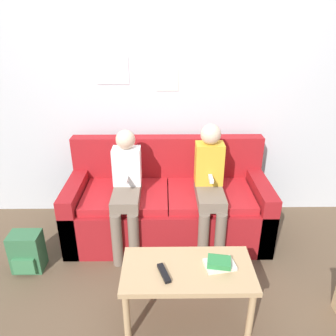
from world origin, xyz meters
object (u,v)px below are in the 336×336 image
at_px(backpack, 27,252).
at_px(coffee_table, 188,275).
at_px(tv_remote, 164,273).
at_px(person_left, 126,187).
at_px(person_right, 210,183).
at_px(couch, 168,206).

bearing_deg(backpack, coffee_table, -21.09).
xyz_separation_m(coffee_table, tv_remote, (-0.16, -0.06, 0.07)).
bearing_deg(person_left, coffee_table, -59.30).
relative_size(coffee_table, person_right, 0.77).
xyz_separation_m(person_left, tv_remote, (0.32, -0.86, -0.17)).
bearing_deg(person_left, backpack, -159.23).
distance_m(coffee_table, person_right, 0.88).
bearing_deg(tv_remote, coffee_table, 0.68).
bearing_deg(tv_remote, backpack, 135.02).
bearing_deg(person_right, tv_remote, -114.61).
distance_m(coffee_table, person_left, 0.96).
height_order(coffee_table, person_left, person_left).
height_order(person_left, backpack, person_left).
distance_m(person_right, backpack, 1.62).
distance_m(person_left, backpack, 0.97).
relative_size(coffee_table, tv_remote, 4.99).
height_order(tv_remote, backpack, tv_remote).
height_order(coffee_table, tv_remote, tv_remote).
xyz_separation_m(person_right, tv_remote, (-0.40, -0.86, -0.19)).
height_order(person_right, tv_remote, person_right).
distance_m(coffee_table, tv_remote, 0.18).
relative_size(couch, backpack, 5.34).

